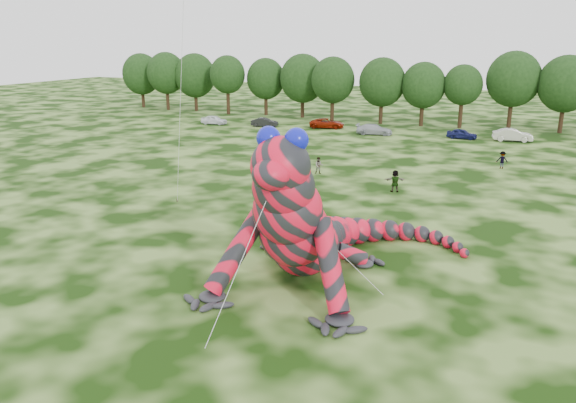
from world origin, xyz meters
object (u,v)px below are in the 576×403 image
Objects in this scene: tree_2 at (195,82)px; tree_4 at (266,87)px; inflatable_gecko at (311,195)px; tree_7 at (382,91)px; tree_8 at (423,94)px; car_1 at (265,122)px; tree_5 at (303,86)px; spectator_5 at (395,181)px; tree_1 at (167,81)px; tree_3 at (228,85)px; tree_11 at (565,94)px; car_5 at (512,135)px; tree_9 at (462,96)px; car_2 at (327,123)px; tree_6 at (333,89)px; car_4 at (462,134)px; car_0 at (214,120)px; car_3 at (374,129)px; spectator_0 at (283,165)px; spectator_4 at (260,144)px; tree_10 at (512,91)px; spectator_1 at (319,166)px; tree_0 at (142,80)px; spectator_2 at (502,160)px.

tree_2 reaches higher than tree_4.
tree_7 is at bearing 98.17° from inflatable_gecko.
car_1 is (-20.09, -9.70, -3.85)m from tree_8.
tree_5 is 5.39× the size of spectator_5.
tree_3 is (12.64, -0.98, -0.18)m from tree_1.
tree_11 is 11.46m from car_5.
tree_1 is 49.43m from tree_9.
tree_5 reaches higher than car_2.
car_4 is (20.07, -8.32, -4.12)m from tree_6.
car_3 reaches higher than car_0.
inflatable_gecko is 47.23m from car_5.
car_4 reaches higher than car_1.
tree_2 is at bearing -24.74° from spectator_0.
spectator_4 is (-6.89, 9.05, -0.05)m from spectator_0.
tree_11 is at bearing -0.57° from tree_2.
tree_10 is 6.73× the size of spectator_1.
tree_7 is 10.70m from car_3.
tree_1 is 38.29m from tree_7.
tree_0 is at bearing 177.44° from tree_8.
car_1 is 8.82m from car_2.
tree_5 reaches higher than car_0.
tree_3 is 1.96× the size of car_2.
tree_10 reaches higher than tree_7.
tree_6 is 35.30m from spectator_2.
car_0 is 1.04× the size of car_4.
tree_6 is 1.00× the size of tree_7.
spectator_4 is at bearing -77.41° from tree_5.
tree_5 is 38.48m from spectator_1.
car_0 reaches higher than car_1.
tree_10 is at bearing 7.81° from tree_8.
tree_2 is 22.35m from car_1.
tree_0 is at bearing 173.44° from tree_3.
car_2 is at bearing -76.04° from tree_6.
car_0 is (10.98, -12.37, -4.17)m from tree_2.
car_3 is (9.21, -9.62, -4.07)m from tree_6.
tree_0 reaches higher than tree_8.
tree_10 is 5.78× the size of spectator_5.
car_3 is at bearing -46.63° from spectator_2.
car_2 is 18.37m from car_4.
spectator_4 is (0.46, -25.24, -3.96)m from tree_6.
spectator_1 is (47.40, -35.57, -3.97)m from tree_0.
spectator_5 is at bearing -132.59° from car_0.
tree_8 reaches higher than spectator_2.
car_3 is (-8.64, 44.42, -3.52)m from inflatable_gecko.
tree_5 is 1.13× the size of tree_9.
spectator_2 is 0.92× the size of spectator_5.
tree_11 is 2.64× the size of car_0.
tree_1 is at bearing -179.46° from tree_10.
inflatable_gecko reaches higher than spectator_5.
car_5 is 2.74× the size of spectator_0.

